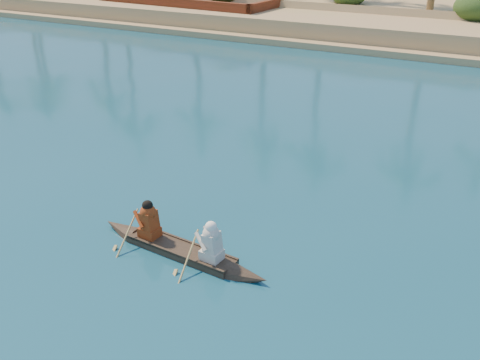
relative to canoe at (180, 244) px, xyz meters
The scene contains 3 objects.
shrub_cluster 31.48m from the canoe, 104.73° to the left, with size 100.00×6.00×2.40m, color #1E3312, non-canonical shape.
canoe is the anchor object (origin of this frame).
barge_mid 30.92m from the canoe, 123.00° to the left, with size 13.65×5.37×2.23m.
Camera 1 is at (13.75, -6.88, 6.39)m, focal length 40.00 mm.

